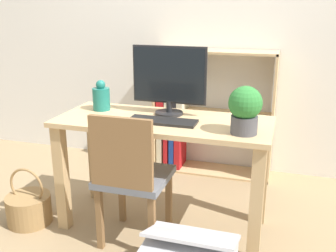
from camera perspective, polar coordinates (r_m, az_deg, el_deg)
ground_plane at (r=2.69m, az=-0.65°, el=-13.98°), size 10.00×10.00×0.00m
wall_back at (r=3.39m, az=5.33°, el=15.60°), size 8.00×0.05×2.60m
desk at (r=2.44m, az=-0.69°, el=-2.49°), size 1.32×0.55×0.72m
monitor at (r=2.46m, az=0.07°, el=7.03°), size 0.47×0.18×0.43m
keyboard at (r=2.33m, az=-0.82°, el=0.71°), size 0.41×0.14×0.02m
vase at (r=2.63m, az=-9.66°, el=4.11°), size 0.11×0.11×0.20m
potted_plant at (r=2.14m, az=11.12°, el=2.50°), size 0.18×0.18×0.26m
chair at (r=2.30m, az=-5.45°, el=-7.07°), size 0.40×0.40×0.83m
bookshelf at (r=3.35m, az=3.18°, el=1.78°), size 0.99×0.28×1.04m
basket at (r=2.82m, az=-19.54°, el=-11.11°), size 0.29×0.29×0.39m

